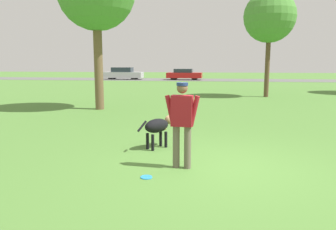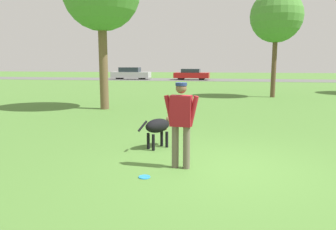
% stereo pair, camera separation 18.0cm
% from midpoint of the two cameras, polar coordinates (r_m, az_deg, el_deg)
% --- Properties ---
extents(ground_plane, '(120.00, 120.00, 0.00)m').
position_cam_midpoint_polar(ground_plane, '(6.39, 8.46, -8.97)').
color(ground_plane, '#4C7A33').
extents(far_road_strip, '(120.00, 6.00, 0.01)m').
position_cam_midpoint_polar(far_road_strip, '(37.90, 8.41, 6.07)').
color(far_road_strip, '#5B5B59').
rests_on(far_road_strip, ground_plane).
extents(person, '(0.66, 0.25, 1.62)m').
position_cam_midpoint_polar(person, '(6.07, 1.61, -0.62)').
color(person, '#665B4C').
rests_on(person, ground_plane).
extents(dog, '(0.76, 0.96, 0.73)m').
position_cam_midpoint_polar(dog, '(7.59, -2.36, -1.97)').
color(dog, black).
rests_on(dog, ground_plane).
extents(frisbee, '(0.21, 0.21, 0.02)m').
position_cam_midpoint_polar(frisbee, '(5.79, -4.70, -10.75)').
color(frisbee, '#268CE5').
rests_on(frisbee, ground_plane).
extents(tree_mid_center, '(2.89, 2.89, 5.96)m').
position_cam_midpoint_polar(tree_mid_center, '(19.91, 17.03, 16.00)').
color(tree_mid_center, brown).
rests_on(tree_mid_center, ground_plane).
extents(parked_car_silver, '(4.54, 1.74, 1.40)m').
position_cam_midpoint_polar(parked_car_silver, '(39.14, -7.93, 7.16)').
color(parked_car_silver, '#B7B7BC').
rests_on(parked_car_silver, ground_plane).
extents(parked_car_red, '(4.00, 1.93, 1.26)m').
position_cam_midpoint_polar(parked_car_red, '(37.66, 2.71, 7.10)').
color(parked_car_red, red).
rests_on(parked_car_red, ground_plane).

